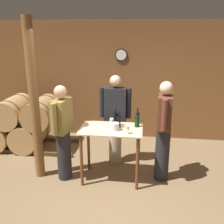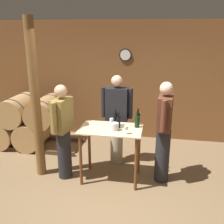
% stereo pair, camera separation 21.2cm
% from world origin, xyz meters
% --- Properties ---
extents(ground_plane, '(14.00, 14.00, 0.00)m').
position_xyz_m(ground_plane, '(0.00, 0.00, 0.00)').
color(ground_plane, brown).
extents(back_wall, '(8.40, 0.08, 2.70)m').
position_xyz_m(back_wall, '(-0.00, 2.52, 1.35)').
color(back_wall, brown).
rests_on(back_wall, ground_plane).
extents(barrel_rack, '(2.71, 0.90, 1.13)m').
position_xyz_m(barrel_rack, '(-2.14, 1.57, 0.55)').
color(barrel_rack, '#4C331E').
rests_on(barrel_rack, ground_plane).
extents(tasting_table, '(1.02, 0.66, 0.94)m').
position_xyz_m(tasting_table, '(-0.05, 0.53, 0.74)').
color(tasting_table, beige).
rests_on(tasting_table, ground_plane).
extents(wooden_post, '(0.16, 0.16, 2.70)m').
position_xyz_m(wooden_post, '(-1.32, 0.48, 1.35)').
color(wooden_post, brown).
rests_on(wooden_post, ground_plane).
extents(wine_bottle_far_left, '(0.08, 0.08, 0.31)m').
position_xyz_m(wine_bottle_far_left, '(0.01, 0.66, 1.05)').
color(wine_bottle_far_left, black).
rests_on(wine_bottle_far_left, tasting_table).
extents(wine_bottle_left, '(0.07, 0.07, 0.28)m').
position_xyz_m(wine_bottle_left, '(0.07, 0.59, 1.04)').
color(wine_bottle_left, black).
rests_on(wine_bottle_left, tasting_table).
extents(wine_bottle_center, '(0.08, 0.08, 0.28)m').
position_xyz_m(wine_bottle_center, '(0.37, 0.65, 1.04)').
color(wine_bottle_center, black).
rests_on(wine_bottle_center, tasting_table).
extents(wine_bottle_right, '(0.06, 0.06, 0.28)m').
position_xyz_m(wine_bottle_right, '(0.37, 0.79, 1.05)').
color(wine_bottle_right, black).
rests_on(wine_bottle_right, tasting_table).
extents(wine_glass_near_left, '(0.06, 0.06, 0.16)m').
position_xyz_m(wine_glass_near_left, '(-0.04, 0.56, 1.06)').
color(wine_glass_near_left, silver).
rests_on(wine_glass_near_left, tasting_table).
extents(wine_glass_near_center, '(0.06, 0.06, 0.13)m').
position_xyz_m(wine_glass_near_center, '(0.23, 0.33, 1.03)').
color(wine_glass_near_center, silver).
rests_on(wine_glass_near_center, tasting_table).
extents(ice_bucket, '(0.14, 0.14, 0.12)m').
position_xyz_m(ice_bucket, '(0.02, 0.45, 1.00)').
color(ice_bucket, silver).
rests_on(ice_bucket, tasting_table).
extents(person_host, '(0.59, 0.24, 1.71)m').
position_xyz_m(person_host, '(-0.05, 1.15, 0.91)').
color(person_host, '#B7AD93').
rests_on(person_host, ground_plane).
extents(person_visitor_with_scarf, '(0.25, 0.59, 1.72)m').
position_xyz_m(person_visitor_with_scarf, '(0.81, 0.64, 0.91)').
color(person_visitor_with_scarf, '#232328').
rests_on(person_visitor_with_scarf, ground_plane).
extents(person_visitor_bearded, '(0.29, 0.58, 1.65)m').
position_xyz_m(person_visitor_bearded, '(-0.85, 0.45, 0.87)').
color(person_visitor_bearded, '#232328').
rests_on(person_visitor_bearded, ground_plane).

